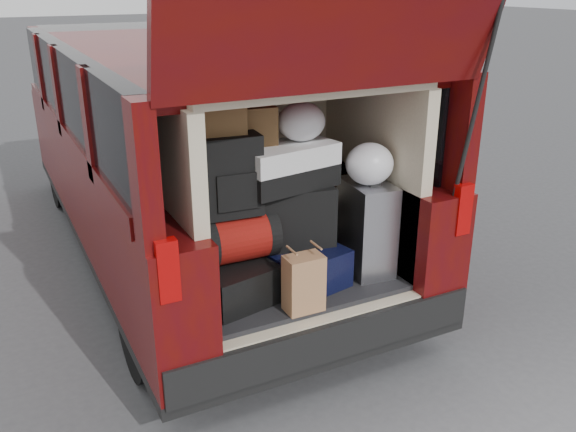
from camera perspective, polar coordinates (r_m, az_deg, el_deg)
name	(u,v)px	position (r m, az deg, el deg)	size (l,w,h in m)	color
ground	(300,370)	(3.86, 1.13, -14.18)	(80.00, 80.00, 0.00)	#3A3A3D
minivan	(194,154)	(5.03, -8.83, 5.75)	(1.90, 5.35, 2.77)	black
load_floor	(280,310)	(3.92, -0.75, -8.82)	(1.24, 1.05, 0.55)	black
black_hardshell	(226,277)	(3.49, -5.82, -5.71)	(0.40, 0.55, 0.22)	black
navy_hardshell	(297,263)	(3.63, 0.82, -4.43)	(0.43, 0.53, 0.23)	black
silver_roller	(366,227)	(3.73, 7.35, -1.04)	(0.24, 0.38, 0.57)	white
kraft_bag	(304,283)	(3.30, 1.48, -6.31)	(0.21, 0.13, 0.32)	#AF784F
red_duffel	(238,237)	(3.39, -4.71, -1.93)	(0.42, 0.28, 0.28)	maroon
black_soft_case	(289,215)	(3.55, 0.10, 0.13)	(0.49, 0.29, 0.35)	black
backpack	(231,175)	(3.26, -5.34, 3.84)	(0.31, 0.19, 0.44)	black
twotone_duffel	(287,166)	(3.43, -0.05, 4.69)	(0.55, 0.29, 0.25)	silver
grocery_sack_lower	(220,112)	(3.22, -6.35, 9.61)	(0.24, 0.19, 0.21)	brown
grocery_sack_upper	(255,125)	(3.40, -3.10, 8.51)	(0.21, 0.17, 0.21)	brown
plastic_bag_center	(301,122)	(3.46, 1.25, 8.82)	(0.27, 0.26, 0.22)	white
plastic_bag_right	(370,164)	(3.57, 7.63, 4.85)	(0.28, 0.27, 0.25)	white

